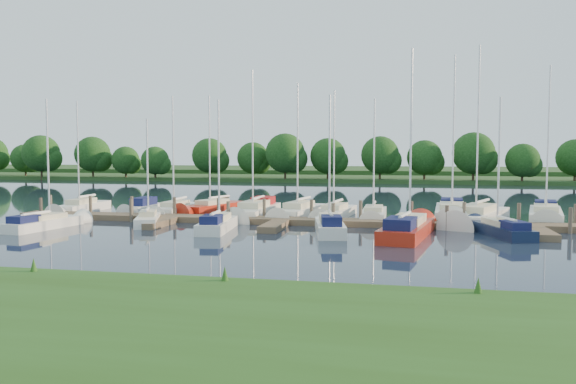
% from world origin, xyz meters
% --- Properties ---
extents(ground, '(260.00, 260.00, 0.00)m').
position_xyz_m(ground, '(0.00, 0.00, 0.00)').
color(ground, '#182230').
rests_on(ground, ground).
extents(near_bank, '(90.00, 10.00, 0.50)m').
position_xyz_m(near_bank, '(0.00, -16.00, 0.25)').
color(near_bank, '#244814').
rests_on(near_bank, ground).
extents(dock, '(40.00, 6.00, 0.40)m').
position_xyz_m(dock, '(0.00, 7.31, 0.20)').
color(dock, '#4D3F2B').
rests_on(dock, ground).
extents(mooring_pilings, '(38.24, 2.84, 2.00)m').
position_xyz_m(mooring_pilings, '(0.00, 8.43, 0.60)').
color(mooring_pilings, '#473D33').
rests_on(mooring_pilings, ground).
extents(far_shore, '(180.00, 30.00, 0.60)m').
position_xyz_m(far_shore, '(0.00, 75.00, 0.30)').
color(far_shore, '#244219').
rests_on(far_shore, ground).
extents(distant_hill, '(220.00, 40.00, 1.40)m').
position_xyz_m(distant_hill, '(0.00, 100.00, 0.70)').
color(distant_hill, '#2C4F22').
rests_on(distant_hill, ground).
extents(treeline, '(146.99, 10.11, 8.16)m').
position_xyz_m(treeline, '(-0.56, 62.26, 4.21)').
color(treeline, '#38281C').
rests_on(treeline, ground).
extents(sailboat_n_0, '(1.91, 7.32, 9.48)m').
position_xyz_m(sailboat_n_0, '(-18.04, 11.98, 0.28)').
color(sailboat_n_0, white).
rests_on(sailboat_n_0, ground).
extents(motorboat, '(1.70, 5.40, 1.49)m').
position_xyz_m(motorboat, '(-13.06, 12.99, 0.32)').
color(motorboat, white).
rests_on(motorboat, ground).
extents(sailboat_n_2, '(1.85, 7.61, 9.75)m').
position_xyz_m(sailboat_n_2, '(-9.89, 12.33, 0.27)').
color(sailboat_n_2, white).
rests_on(sailboat_n_2, ground).
extents(sailboat_n_3, '(3.74, 7.81, 9.94)m').
position_xyz_m(sailboat_n_3, '(-7.47, 14.28, 0.27)').
color(sailboat_n_3, '#A9200F').
rests_on(sailboat_n_3, ground).
extents(sailboat_n_4, '(2.28, 8.99, 11.53)m').
position_xyz_m(sailboat_n_4, '(-3.07, 11.62, 0.34)').
color(sailboat_n_4, white).
rests_on(sailboat_n_4, ground).
extents(sailboat_n_5, '(3.12, 8.26, 10.54)m').
position_xyz_m(sailboat_n_5, '(0.28, 12.08, 0.28)').
color(sailboat_n_5, white).
rests_on(sailboat_n_5, ground).
extents(sailboat_n_6, '(2.68, 7.80, 9.87)m').
position_xyz_m(sailboat_n_6, '(2.99, 12.33, 0.27)').
color(sailboat_n_6, white).
rests_on(sailboat_n_6, ground).
extents(sailboat_n_7, '(1.75, 7.17, 9.17)m').
position_xyz_m(sailboat_n_7, '(5.93, 12.05, 0.27)').
color(sailboat_n_7, white).
rests_on(sailboat_n_7, ground).
extents(sailboat_n_8, '(2.96, 10.09, 12.61)m').
position_xyz_m(sailboat_n_8, '(11.72, 14.56, 0.32)').
color(sailboat_n_8, white).
rests_on(sailboat_n_8, ground).
extents(sailboat_n_9, '(5.30, 9.91, 12.71)m').
position_xyz_m(sailboat_n_9, '(13.15, 11.18, 0.28)').
color(sailboat_n_9, white).
rests_on(sailboat_n_9, ground).
extents(sailboat_n_10, '(3.74, 9.21, 11.54)m').
position_xyz_m(sailboat_n_10, '(18.30, 14.09, 0.32)').
color(sailboat_n_10, white).
rests_on(sailboat_n_10, ground).
extents(sailboat_s_0, '(2.31, 6.85, 8.68)m').
position_xyz_m(sailboat_s_0, '(-14.56, 2.38, 0.31)').
color(sailboat_s_0, white).
rests_on(sailboat_s_0, ground).
extents(sailboat_s_1, '(3.01, 5.71, 7.53)m').
position_xyz_m(sailboat_s_1, '(-8.96, 5.58, 0.27)').
color(sailboat_s_1, white).
rests_on(sailboat_s_1, ground).
extents(sailboat_s_2, '(2.20, 6.69, 8.61)m').
position_xyz_m(sailboat_s_2, '(-3.36, 3.85, 0.32)').
color(sailboat_s_2, white).
rests_on(sailboat_s_2, ground).
extents(sailboat_s_3, '(2.66, 6.80, 8.84)m').
position_xyz_m(sailboat_s_3, '(3.73, 4.01, 0.34)').
color(sailboat_s_3, white).
rests_on(sailboat_s_3, ground).
extents(sailboat_s_4, '(3.43, 9.03, 11.44)m').
position_xyz_m(sailboat_s_4, '(8.41, 3.74, 0.34)').
color(sailboat_s_4, '#A9200F').
rests_on(sailboat_s_4, ground).
extents(sailboat_s_5, '(3.13, 6.67, 8.52)m').
position_xyz_m(sailboat_s_5, '(13.75, 5.22, 0.31)').
color(sailboat_s_5, '#0F1A34').
rests_on(sailboat_s_5, ground).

